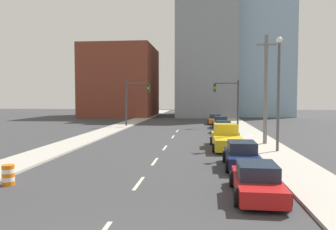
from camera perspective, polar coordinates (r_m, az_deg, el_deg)
name	(u,v)px	position (r m, az deg, el deg)	size (l,w,h in m)	color
sidewalk_left	(133,122)	(53.32, -6.13, -1.17)	(2.96, 89.90, 0.13)	#ADA89E
sidewalk_right	(236,123)	(52.40, 11.71, -1.30)	(2.96, 89.90, 0.13)	#ADA89E
lane_stripe_at_8m	(139,183)	(15.87, -5.12, -11.74)	(0.16, 2.40, 0.01)	beige
lane_stripe_at_13m	(155,161)	(20.90, -2.32, -8.09)	(0.16, 2.40, 0.01)	beige
lane_stripe_at_19m	(165,148)	(26.40, -0.55, -5.72)	(0.16, 2.40, 0.01)	beige
lane_stripe_at_26m	(173,137)	(33.59, 0.87, -3.81)	(0.16, 2.40, 0.01)	beige
lane_stripe_at_32m	(177,131)	(39.27, 1.62, -2.80)	(0.16, 2.40, 0.01)	beige
building_brick_left	(121,82)	(70.48, -8.14, 5.73)	(14.00, 16.00, 14.57)	brown
building_office_center	(206,57)	(72.81, 6.63, 10.01)	(12.00, 20.00, 25.57)	gray
building_glass_right	(256,34)	(78.52, 15.06, 13.51)	(13.00, 20.00, 36.65)	#8CADC6
traffic_signal_left	(132,97)	(45.18, -6.21, 3.06)	(3.37, 0.35, 6.32)	#38383D
traffic_signal_right	(231,97)	(44.32, 10.95, 3.02)	(3.37, 0.35, 6.32)	#38383D
utility_pole_right_mid	(266,89)	(28.81, 16.66, 4.36)	(1.60, 0.32, 9.26)	slate
traffic_barrel	(8,175)	(17.06, -26.06, -9.36)	(0.56, 0.56, 0.95)	orange
street_lamp	(278,86)	(25.08, 18.69, 4.78)	(0.44, 0.44, 8.39)	#4C4C51
sedan_red	(257,181)	(14.14, 15.21, -11.04)	(2.11, 4.50, 1.38)	red
sedan_navy	(242,156)	(19.50, 12.72, -6.91)	(2.05, 4.50, 1.52)	#141E47
pickup_truck_yellow	(226,138)	(26.59, 10.12, -4.04)	(2.48, 6.40, 1.88)	gold
sedan_white	(227,132)	(32.93, 10.21, -2.86)	(2.18, 4.44, 1.42)	silver
sedan_green	(223,127)	(37.94, 9.57, -2.10)	(2.32, 4.35, 1.37)	#1E6033
sedan_gray	(221,122)	(44.04, 9.15, -1.29)	(2.17, 4.43, 1.51)	slate
sedan_orange	(215,119)	(50.02, 8.21, -0.76)	(2.30, 4.88, 1.49)	orange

